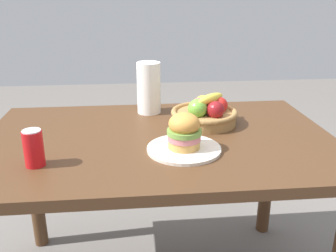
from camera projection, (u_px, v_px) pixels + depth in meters
name	position (u px, v px, depth m)	size (l,w,h in m)	color
dining_table	(159.00, 159.00, 1.52)	(1.40, 0.90, 0.75)	#4C301C
plate	(184.00, 149.00, 1.36)	(0.27, 0.27, 0.01)	silver
sandwich	(184.00, 131.00, 1.33)	(0.13, 0.13, 0.13)	tan
soda_can	(34.00, 148.00, 1.22)	(0.07, 0.07, 0.13)	red
fruit_basket	(205.00, 113.00, 1.62)	(0.29, 0.29, 0.14)	#9E7542
paper_towel_roll	(149.00, 88.00, 1.74)	(0.11, 0.11, 0.24)	white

